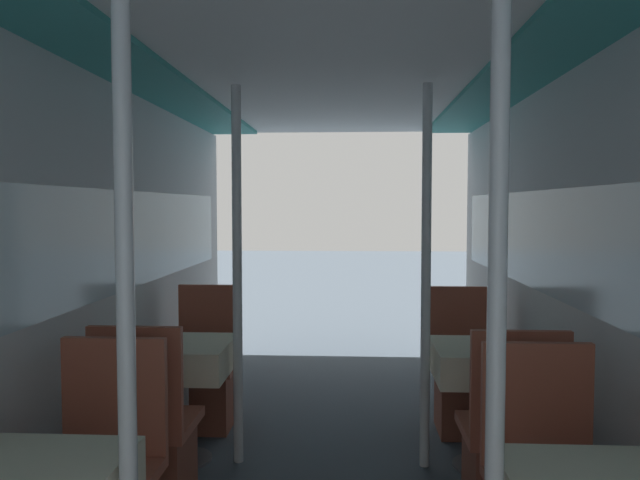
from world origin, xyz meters
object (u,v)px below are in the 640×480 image
Objects in this scene: support_pole_left_1 at (237,276)px; support_pole_right_1 at (426,277)px; support_pole_left_0 at (126,343)px; dining_table_right_1 at (485,367)px; chair_left_far_1 at (205,385)px; chair_right_far_1 at (466,389)px; chair_right_near_1 at (509,460)px; dining_table_left_1 at (181,362)px; support_pole_right_0 at (496,348)px; chair_left_near_1 at (149,452)px.

support_pole_left_1 is 1.00× the size of support_pole_right_1.
dining_table_right_1 is at bearing 51.06° from support_pole_left_0.
support_pole_left_1 is at bearing 120.29° from chair_left_far_1.
support_pole_left_0 is 1.00× the size of support_pole_left_1.
chair_right_far_1 is at bearing 90.00° from dining_table_right_1.
chair_left_far_1 is at bearing 157.83° from support_pole_right_1.
chair_right_near_1 is at bearing -59.71° from support_pole_right_1.
dining_table_right_1 is at bearing 161.78° from chair_left_far_1.
support_pole_left_0 is 2.05m from chair_right_near_1.
dining_table_left_1 is 1.79m from dining_table_right_1.
support_pole_right_1 is at bearing 90.00° from support_pole_right_0.
dining_table_left_1 is 2.35m from support_pole_right_0.
chair_left_far_1 is 2.90m from support_pole_right_0.
dining_table_left_1 is 1.53m from support_pole_right_1.
chair_right_near_1 is (1.79, -1.18, 0.00)m from chair_left_far_1.
chair_right_far_1 is (-0.00, 0.59, -0.31)m from dining_table_right_1.
dining_table_right_1 is at bearing 90.00° from chair_right_far_1.
chair_left_near_1 is 1.76m from support_pole_right_1.
dining_table_left_1 and dining_table_right_1 have the same top height.
support_pole_left_1 is (0.34, 0.00, 0.52)m from dining_table_left_1.
chair_left_far_1 reaches higher than dining_table_right_1.
support_pole_left_0 is at bearing -140.30° from chair_right_near_1.
support_pole_right_0 is 1.00× the size of support_pole_right_1.
chair_left_near_1 is at bearing -120.29° from support_pole_left_1.
support_pole_left_0 and support_pole_right_0 have the same top height.
support_pole_left_1 is 3.11× the size of dining_table_right_1.
support_pole_left_1 reaches higher than chair_left_near_1.
chair_right_near_1 is (1.79, -0.59, -0.31)m from dining_table_left_1.
chair_right_far_1 is 1.07m from support_pole_right_1.
support_pole_left_0 is 1.00× the size of support_pole_right_0.
chair_left_far_1 is 0.43× the size of support_pole_right_0.
support_pole_left_0 is 2.31× the size of chair_left_far_1.
chair_right_far_1 is at bearing 22.17° from support_pole_left_1.
support_pole_left_1 is at bearing 157.83° from chair_right_near_1.
support_pole_right_1 reaches higher than dining_table_right_1.
support_pole_left_1 is at bearing 121.62° from support_pole_right_0.
chair_left_near_1 and chair_right_near_1 have the same top height.
support_pole_right_0 reaches higher than chair_right_near_1.
chair_left_far_1 is at bearing 98.23° from support_pole_left_0.
chair_right_far_1 is (1.44, 0.59, -0.82)m from support_pole_left_1.
chair_left_near_1 is at bearing -157.83° from support_pole_right_1.
support_pole_right_1 reaches higher than chair_right_near_1.
dining_table_left_1 is 1.90m from chair_right_far_1.
chair_left_far_1 is 1.07m from support_pole_left_1.
chair_right_far_1 is (0.34, 2.37, -0.82)m from support_pole_right_0.
support_pole_right_0 is 3.11× the size of dining_table_right_1.
support_pole_right_1 is (-0.34, 0.00, 0.52)m from dining_table_right_1.
support_pole_right_0 is (1.10, -1.78, 0.00)m from support_pole_left_1.
dining_table_right_1 is at bearing 90.00° from chair_right_near_1.
dining_table_right_1 is at bearing 18.22° from chair_left_near_1.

